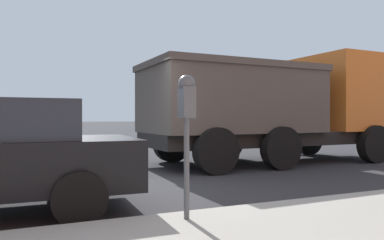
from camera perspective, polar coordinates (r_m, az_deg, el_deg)
The scene contains 3 objects.
ground_plane at distance 6.57m, azimuth -10.82°, elevation -10.62°, with size 220.00×220.00×0.00m, color #2B2B2D.
parking_meter at distance 4.08m, azimuth -0.83°, elevation 1.70°, with size 0.21×0.19×1.57m.
dump_truck at distance 10.71m, azimuth 12.41°, elevation 2.31°, with size 3.06×7.27×3.09m.
Camera 1 is at (-6.29, 1.41, 1.25)m, focal length 35.00 mm.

